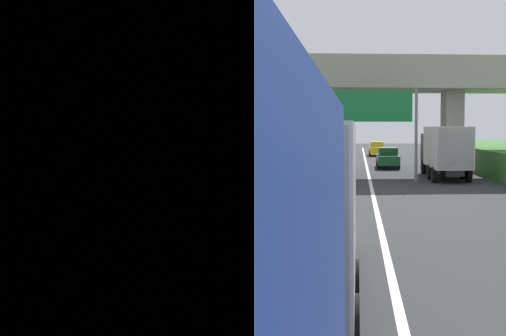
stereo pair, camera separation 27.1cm
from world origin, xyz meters
TOP-DOWN VIEW (x-y plane):
  - lane_centre_stripe at (0.00, 30.32)m, footprint 0.20×100.64m
  - overpass_bridge at (0.00, 37.90)m, footprint 40.00×4.80m
  - overhead_highway_sign at (0.00, 33.05)m, footprint 5.88×0.18m
  - truck_black at (5.02, 35.03)m, footprint 2.44×7.30m
  - truck_silver at (-1.95, 14.45)m, footprint 2.44×7.30m
  - truck_white at (-5.04, 42.80)m, footprint 2.44×7.30m
  - car_yellow at (1.50, 58.90)m, footprint 1.86×4.10m
  - car_green at (1.75, 42.80)m, footprint 1.86×4.10m

SIDE VIEW (x-z plane):
  - lane_centre_stripe at x=0.00m, z-range 0.00..0.01m
  - car_yellow at x=1.50m, z-range 0.00..1.72m
  - car_green at x=1.75m, z-range 0.00..1.72m
  - truck_black at x=5.02m, z-range 0.21..3.65m
  - truck_silver at x=-1.95m, z-range 0.21..3.65m
  - truck_white at x=-5.04m, z-range 0.21..3.65m
  - overhead_highway_sign at x=0.00m, z-range 1.40..7.14m
  - overpass_bridge at x=0.00m, z-range 2.15..10.38m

